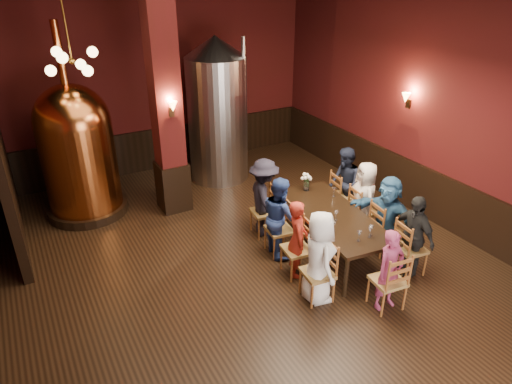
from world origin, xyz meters
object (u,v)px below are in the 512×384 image
copper_kettle (78,150)px  steel_vessel (217,111)px  person_0 (319,257)px  rose_vase (307,179)px  dining_table (333,217)px  person_1 (297,239)px  person_2 (280,216)px

copper_kettle → steel_vessel: 3.10m
person_0 → rose_vase: bearing=-16.6°
rose_vase → copper_kettle: bearing=144.0°
person_0 → dining_table: bearing=-33.7°
steel_vessel → person_0: bearing=-97.2°
person_0 → person_1: size_ratio=1.11×
person_0 → copper_kettle: bearing=42.3°
dining_table → person_0: bearing=-130.4°
person_1 → copper_kettle: bearing=62.3°
dining_table → steel_vessel: 3.94m
rose_vase → steel_vessel: bearing=99.5°
dining_table → person_1: person_1 is taller
steel_vessel → rose_vase: size_ratio=9.26×
steel_vessel → copper_kettle: bearing=-175.2°
dining_table → person_1: (-0.88, -0.23, -0.03)m
person_0 → person_2: person_0 is taller
person_0 → steel_vessel: bearing=6.0°
copper_kettle → steel_vessel: size_ratio=1.15×
person_2 → person_0: bearing=-177.6°
person_1 → person_2: bearing=21.7°
person_0 → steel_vessel: (0.60, 4.71, 0.88)m
person_0 → steel_vessel: size_ratio=0.45×
copper_kettle → rose_vase: copper_kettle is taller
steel_vessel → person_2: bearing=-97.4°
copper_kettle → dining_table: bearing=-46.0°
copper_kettle → steel_vessel: copper_kettle is taller
person_1 → rose_vase: (1.00, 1.20, 0.32)m
copper_kettle → rose_vase: (3.55, -2.59, -0.37)m
copper_kettle → rose_vase: 4.41m
person_0 → person_1: bearing=6.6°
person_2 → dining_table: bearing=-108.8°
dining_table → rose_vase: size_ratio=7.19×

